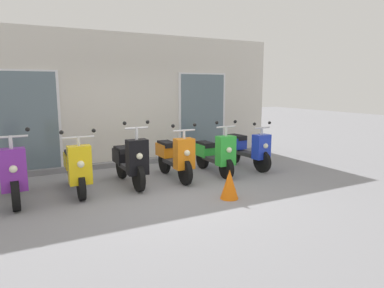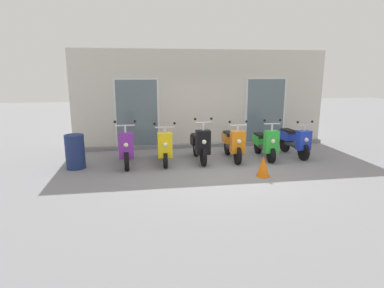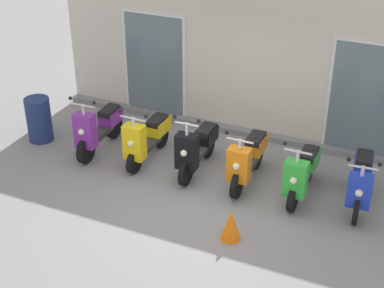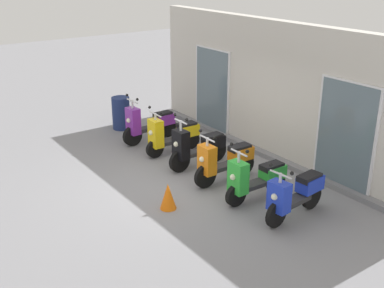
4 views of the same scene
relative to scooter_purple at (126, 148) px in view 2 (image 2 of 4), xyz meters
name	(u,v)px [view 2 (image 2 of 4)]	position (x,y,z in m)	size (l,w,h in m)	color
ground_plane	(221,168)	(2.50, -0.75, -0.48)	(40.00, 40.00, 0.00)	gray
storefront_facade	(202,101)	(2.50, 1.99, 1.07)	(8.52, 0.50, 3.22)	beige
scooter_purple	(126,148)	(0.00, 0.00, 0.00)	(0.57, 1.60, 1.31)	black
scooter_yellow	(164,146)	(1.03, 0.04, 0.00)	(0.59, 1.50, 1.23)	black
scooter_black	(200,144)	(2.05, 0.07, 0.01)	(0.51, 1.59, 1.32)	black
scooter_orange	(233,143)	(3.03, 0.07, 0.01)	(0.54, 1.58, 1.22)	black
scooter_green	(265,143)	(4.01, 0.06, -0.03)	(0.52, 1.51, 1.24)	black
scooter_blue	(294,140)	(4.98, 0.15, 0.01)	(0.53, 1.55, 1.16)	black
trash_bin	(75,152)	(-1.33, -0.11, -0.03)	(0.50, 0.50, 0.91)	navy
traffic_cone	(263,166)	(3.33, -1.56, -0.22)	(0.32, 0.32, 0.52)	orange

